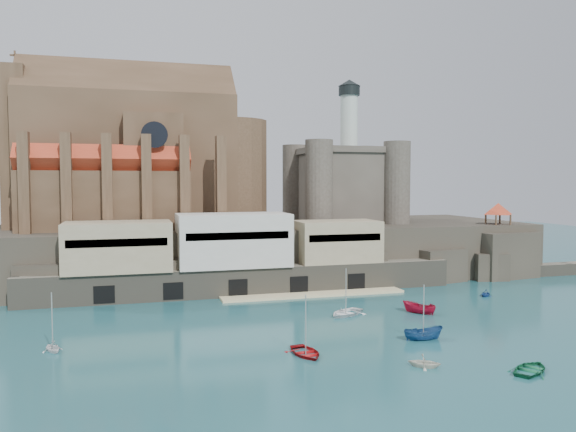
# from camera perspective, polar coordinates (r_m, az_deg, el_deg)

# --- Properties ---
(ground) EXTENTS (300.00, 300.00, 0.00)m
(ground) POSITION_cam_1_polar(r_m,az_deg,el_deg) (73.71, 5.63, -10.80)
(ground) COLOR #194D54
(ground) RESTS_ON ground
(promontory) EXTENTS (100.00, 36.00, 10.00)m
(promontory) POSITION_cam_1_polar(r_m,az_deg,el_deg) (109.77, -2.00, -3.44)
(promontory) COLOR black
(promontory) RESTS_ON ground
(quay) EXTENTS (70.00, 12.00, 13.05)m
(quay) POSITION_cam_1_polar(r_m,az_deg,el_deg) (91.74, -5.64, -4.11)
(quay) COLOR #676252
(quay) RESTS_ON ground
(church) EXTENTS (47.00, 25.93, 30.51)m
(church) POSITION_cam_1_polar(r_m,az_deg,el_deg) (108.38, -14.79, 5.47)
(church) COLOR #483321
(church) RESTS_ON promontory
(castle_keep) EXTENTS (21.20, 21.20, 29.30)m
(castle_keep) POSITION_cam_1_polar(r_m,az_deg,el_deg) (115.54, 5.65, 3.55)
(castle_keep) COLOR #443E35
(castle_keep) RESTS_ON promontory
(rock_outcrop) EXTENTS (14.50, 10.50, 8.70)m
(rock_outcrop) POSITION_cam_1_polar(r_m,az_deg,el_deg) (115.63, 20.52, -3.76)
(rock_outcrop) COLOR black
(rock_outcrop) RESTS_ON ground
(pavilion) EXTENTS (6.40, 6.40, 5.40)m
(pavilion) POSITION_cam_1_polar(r_m,az_deg,el_deg) (115.02, 20.57, 0.56)
(pavilion) COLOR #483321
(pavilion) RESTS_ON rock_outcrop
(boat_0) EXTENTS (3.93, 1.52, 5.36)m
(boat_0) POSITION_cam_1_polar(r_m,az_deg,el_deg) (60.84, 1.80, -13.90)
(boat_0) COLOR #A00E10
(boat_0) RESTS_ON ground
(boat_1) EXTENTS (2.89, 3.20, 3.17)m
(boat_1) POSITION_cam_1_polar(r_m,az_deg,el_deg) (58.60, 13.67, -14.69)
(boat_1) COLOR silver
(boat_1) RESTS_ON ground
(boat_2) EXTENTS (1.97, 1.92, 4.79)m
(boat_2) POSITION_cam_1_polar(r_m,az_deg,el_deg) (68.00, 13.57, -12.12)
(boat_2) COLOR navy
(boat_2) RESTS_ON ground
(boat_3) EXTENTS (2.91, 3.76, 5.25)m
(boat_3) POSITION_cam_1_polar(r_m,az_deg,el_deg) (60.56, 23.47, -14.28)
(boat_3) COLOR #15643D
(boat_3) RESTS_ON ground
(boat_4) EXTENTS (2.98, 2.52, 2.96)m
(boat_4) POSITION_cam_1_polar(r_m,az_deg,el_deg) (66.86, -22.77, -12.56)
(boat_4) COLOR white
(boat_4) RESTS_ON ground
(boat_5) EXTENTS (2.58, 2.59, 4.84)m
(boat_5) POSITION_cam_1_polar(r_m,az_deg,el_deg) (80.87, 13.14, -9.59)
(boat_5) COLOR #A50D2A
(boat_5) RESTS_ON ground
(boat_6) EXTENTS (3.41, 4.25, 5.99)m
(boat_6) POSITION_cam_1_polar(r_m,az_deg,el_deg) (78.31, 5.89, -9.95)
(boat_6) COLOR white
(boat_6) RESTS_ON ground
(boat_7) EXTENTS (2.62, 2.78, 2.77)m
(boat_7) POSITION_cam_1_polar(r_m,az_deg,el_deg) (95.48, 19.44, -7.68)
(boat_7) COLOR navy
(boat_7) RESTS_ON ground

